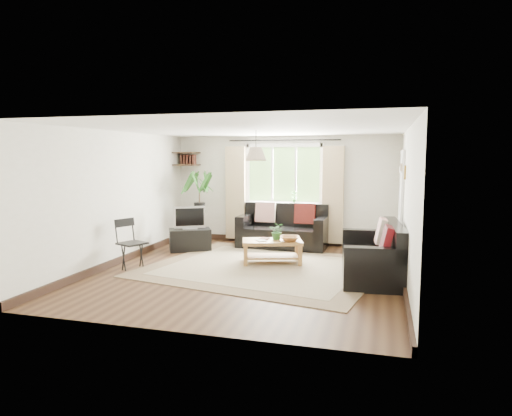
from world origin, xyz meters
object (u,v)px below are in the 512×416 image
(sofa_back, at_px, (283,227))
(coffee_table, at_px, (272,252))
(tv_stand, at_px, (190,240))
(folding_chair, at_px, (132,244))
(palm_stand, at_px, (200,207))
(sofa_right, at_px, (372,252))

(sofa_back, xyz_separation_m, coffee_table, (0.13, -1.52, -0.22))
(tv_stand, bearing_deg, coffee_table, -48.48)
(tv_stand, relative_size, folding_chair, 0.97)
(coffee_table, bearing_deg, sofa_back, 94.88)
(sofa_back, relative_size, folding_chair, 2.15)
(coffee_table, distance_m, tv_stand, 2.04)
(sofa_back, bearing_deg, palm_stand, -176.28)
(sofa_back, bearing_deg, tv_stand, -153.96)
(sofa_back, distance_m, folding_chair, 3.31)
(sofa_back, bearing_deg, sofa_right, -46.00)
(palm_stand, distance_m, folding_chair, 2.50)
(sofa_back, xyz_separation_m, tv_stand, (-1.79, -0.83, -0.21))
(sofa_back, bearing_deg, coffee_table, -84.06)
(coffee_table, distance_m, palm_stand, 2.54)
(sofa_right, bearing_deg, sofa_back, -142.55)
(tv_stand, xyz_separation_m, palm_stand, (-0.09, 0.75, 0.59))
(sofa_back, relative_size, palm_stand, 1.14)
(sofa_back, distance_m, palm_stand, 1.92)
(sofa_right, distance_m, folding_chair, 4.05)
(tv_stand, xyz_separation_m, folding_chair, (-0.33, -1.71, 0.21))
(sofa_right, relative_size, tv_stand, 2.16)
(palm_stand, relative_size, folding_chair, 1.89)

